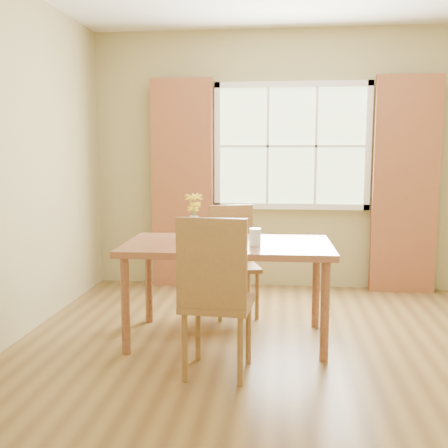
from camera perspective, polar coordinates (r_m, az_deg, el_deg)
room at (r=3.70m, az=7.85°, el=6.40°), size 4.24×3.84×2.74m
window at (r=5.57m, az=7.38°, el=8.40°), size 1.62×0.06×1.32m
curtain_left at (r=5.59m, az=-4.58°, el=4.33°), size 0.65×0.08×2.20m
curtain_right at (r=5.63m, az=19.14°, el=3.95°), size 0.65×0.08×2.20m
dining_table at (r=3.97m, az=0.41°, el=-3.17°), size 1.57×0.91×0.76m
chair_near at (r=3.31m, az=-1.00°, el=-7.29°), size 0.47×0.47×1.05m
chair_far at (r=4.69m, az=0.99°, el=-3.36°), size 0.50×0.50×0.97m
placemat at (r=3.82m, az=-1.24°, el=-2.36°), size 0.52×0.44×0.01m
plate at (r=3.82m, az=-1.24°, el=-2.24°), size 0.34×0.34×0.01m
croissant_sandwich at (r=3.86m, az=-0.32°, el=-1.08°), size 0.19×0.14×0.13m
water_glass at (r=3.84m, az=3.40°, el=-1.47°), size 0.08×0.08×0.13m
flower_vase at (r=4.19m, az=-3.28°, el=1.43°), size 0.14×0.14×0.35m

